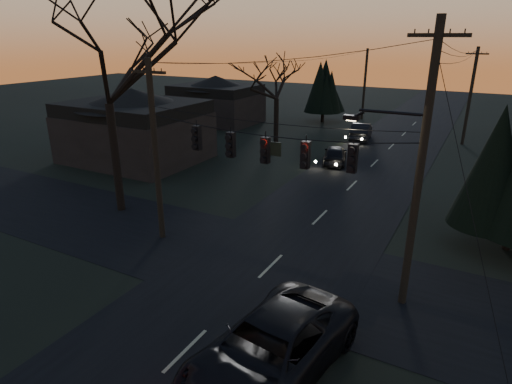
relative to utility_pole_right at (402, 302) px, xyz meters
The scene contains 15 objects.
main_road 11.41m from the utility_pole_right, 118.81° to the left, with size 8.00×120.00×0.02m, color black.
cross_road 5.50m from the utility_pole_right, behind, with size 60.00×7.00×0.02m, color black.
utility_pole_right is the anchor object (origin of this frame).
utility_pole_left 11.50m from the utility_pole_right, behind, with size 1.80×0.30×8.50m, color black, non-canonical shape.
utility_pole_far_r 28.00m from the utility_pole_right, 90.00° to the left, with size 1.80×0.30×8.50m, color black, non-canonical shape.
utility_pole_far_l 37.79m from the utility_pole_right, 107.72° to the left, with size 0.30×0.30×8.00m, color black, non-canonical shape.
span_signal_assembly 7.75m from the utility_pole_right, behind, with size 11.50×0.44×1.63m.
bare_tree_left 18.09m from the utility_pole_right, behind, with size 10.39×10.39×12.08m.
bare_tree_dist 25.89m from the utility_pole_right, 126.87° to the left, with size 6.46×6.46×8.15m.
evergreen_dist 35.59m from the utility_pole_right, 115.08° to the left, with size 3.95×3.95×6.07m.
house_left_near 24.78m from the utility_pole_right, 156.04° to the left, with size 10.00×8.00×5.60m.
house_left_far 36.51m from the utility_pole_right, 134.44° to the left, with size 9.00×7.00×5.20m.
suv_near 6.29m from the utility_pole_right, 115.67° to the right, with size 2.97×6.45×1.79m, color black.
sedan_oncoming_a 18.44m from the utility_pole_right, 116.55° to the left, with size 1.69×4.19×1.43m, color black.
sedan_oncoming_b 26.91m from the utility_pole_right, 108.87° to the left, with size 1.67×4.78×1.57m, color black.
Camera 1 is at (7.21, -4.56, 9.41)m, focal length 30.00 mm.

